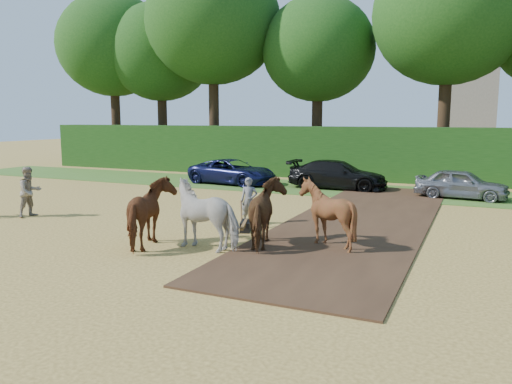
{
  "coord_description": "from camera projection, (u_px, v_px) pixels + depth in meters",
  "views": [
    {
      "loc": [
        5.11,
        -9.78,
        3.5
      ],
      "look_at": [
        -0.69,
        3.06,
        1.4
      ],
      "focal_mm": 35.0,
      "sensor_mm": 36.0,
      "label": 1
    }
  ],
  "objects": [
    {
      "name": "church",
      "position": [
        479.0,
        28.0,
        57.34
      ],
      "size": [
        5.2,
        5.2,
        27.0
      ],
      "color": "slate",
      "rests_on": "ground"
    },
    {
      "name": "spectator_near",
      "position": [
        30.0,
        192.0,
        17.75
      ],
      "size": [
        0.81,
        0.97,
        1.79
      ],
      "primitive_type": "imported",
      "rotation": [
        0.0,
        0.0,
        1.4
      ],
      "color": "tan",
      "rests_on": "ground"
    },
    {
      "name": "ground",
      "position": [
        229.0,
        272.0,
        11.41
      ],
      "size": [
        120.0,
        120.0,
        0.0
      ],
      "primitive_type": "plane",
      "color": "gold",
      "rests_on": "ground"
    },
    {
      "name": "earth_strip",
      "position": [
        361.0,
        220.0,
        17.11
      ],
      "size": [
        4.5,
        17.0,
        0.05
      ],
      "primitive_type": "cube",
      "color": "#472D1C",
      "rests_on": "ground"
    },
    {
      "name": "parked_cars",
      "position": [
        461.0,
        182.0,
        22.03
      ],
      "size": [
        27.19,
        2.99,
        1.42
      ],
      "color": "#161A47",
      "rests_on": "ground"
    },
    {
      "name": "hedgerow",
      "position": [
        381.0,
        154.0,
        27.87
      ],
      "size": [
        46.0,
        1.6,
        3.0
      ],
      "primitive_type": "cube",
      "color": "#14380F",
      "rests_on": "ground"
    },
    {
      "name": "treeline",
      "position": [
        367.0,
        27.0,
        30.33
      ],
      "size": [
        48.7,
        10.6,
        14.21
      ],
      "color": "#382616",
      "rests_on": "ground"
    },
    {
      "name": "grass_verge",
      "position": [
        362.0,
        191.0,
        24.03
      ],
      "size": [
        50.0,
        5.0,
        0.03
      ],
      "primitive_type": "cube",
      "color": "#38601E",
      "rests_on": "ground"
    },
    {
      "name": "plough_team",
      "position": [
        240.0,
        213.0,
        13.63
      ],
      "size": [
        6.19,
        5.27,
        1.86
      ],
      "color": "brown",
      "rests_on": "ground"
    }
  ]
}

